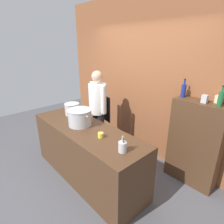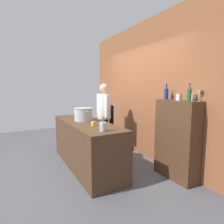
{
  "view_description": "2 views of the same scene",
  "coord_description": "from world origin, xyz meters",
  "views": [
    {
      "loc": [
        2.16,
        -1.43,
        2.13
      ],
      "look_at": [
        0.14,
        0.44,
        1.09
      ],
      "focal_mm": 29.34,
      "sensor_mm": 36.0,
      "label": 1
    },
    {
      "loc": [
        3.34,
        -1.28,
        1.56
      ],
      "look_at": [
        0.26,
        0.44,
        1.1
      ],
      "focal_mm": 29.45,
      "sensor_mm": 36.0,
      "label": 2
    }
  ],
  "objects": [
    {
      "name": "butter_jar",
      "position": [
        0.4,
        -0.01,
        0.93
      ],
      "size": [
        0.08,
        0.08,
        0.07
      ],
      "primitive_type": "cylinder",
      "color": "yellow",
      "rests_on": "prep_counter"
    },
    {
      "name": "stockpot_large",
      "position": [
        -0.15,
        0.01,
        1.03
      ],
      "size": [
        0.44,
        0.38,
        0.26
      ],
      "color": "#B7BABF",
      "rests_on": "prep_counter"
    },
    {
      "name": "brick_back_panel",
      "position": [
        0.0,
        1.4,
        1.5
      ],
      "size": [
        4.4,
        0.1,
        3.0
      ],
      "primitive_type": "cube",
      "color": "brown",
      "rests_on": "ground_plane"
    },
    {
      "name": "wine_bottle_green",
      "position": [
        1.44,
        1.15,
        1.46
      ],
      "size": [
        0.07,
        0.07,
        0.28
      ],
      "color": "#1E592D",
      "rests_on": "bar_cabinet"
    },
    {
      "name": "bar_cabinet",
      "position": [
        1.21,
        1.19,
        0.68
      ],
      "size": [
        0.76,
        0.32,
        1.35
      ],
      "primitive_type": "cube",
      "color": "#472D1C",
      "rests_on": "ground_plane"
    },
    {
      "name": "wine_bottle_cobalt",
      "position": [
        0.9,
        1.21,
        1.46
      ],
      "size": [
        0.07,
        0.07,
        0.28
      ],
      "color": "navy",
      "rests_on": "bar_cabinet"
    },
    {
      "name": "spice_tin_silver",
      "position": [
        1.25,
        1.15,
        1.41
      ],
      "size": [
        0.07,
        0.07,
        0.11
      ],
      "primitive_type": "cube",
      "color": "#B2B2B7",
      "rests_on": "bar_cabinet"
    },
    {
      "name": "utensil_crock",
      "position": [
        0.85,
        -0.05,
        0.97
      ],
      "size": [
        0.1,
        0.1,
        0.23
      ],
      "color": "#B7BABF",
      "rests_on": "prep_counter"
    },
    {
      "name": "ground_plane",
      "position": [
        0.0,
        0.0,
        0.0
      ],
      "size": [
        8.0,
        8.0,
        0.0
      ],
      "primitive_type": "plane",
      "color": "#4C4C51"
    },
    {
      "name": "wine_glass_wide",
      "position": [
        1.51,
        1.3,
        1.48
      ],
      "size": [
        0.08,
        0.08,
        0.18
      ],
      "color": "silver",
      "rests_on": "bar_cabinet"
    },
    {
      "name": "spice_tin_cream",
      "position": [
        1.38,
        1.29,
        1.41
      ],
      "size": [
        0.09,
        0.09,
        0.11
      ],
      "primitive_type": "cube",
      "color": "beige",
      "rests_on": "bar_cabinet"
    },
    {
      "name": "prep_counter",
      "position": [
        0.0,
        0.0,
        0.45
      ],
      "size": [
        2.18,
        0.7,
        0.9
      ],
      "primitive_type": "cube",
      "color": "#472D1C",
      "rests_on": "ground_plane"
    },
    {
      "name": "stockpot_small",
      "position": [
        -0.64,
        0.16,
        1.01
      ],
      "size": [
        0.33,
        0.27,
        0.21
      ],
      "color": "#B7BABF",
      "rests_on": "prep_counter"
    },
    {
      "name": "chef",
      "position": [
        -0.51,
        0.67,
        0.96
      ],
      "size": [
        0.52,
        0.38,
        1.66
      ],
      "rotation": [
        0.0,
        0.0,
        2.95
      ],
      "color": "black",
      "rests_on": "ground_plane"
    }
  ]
}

